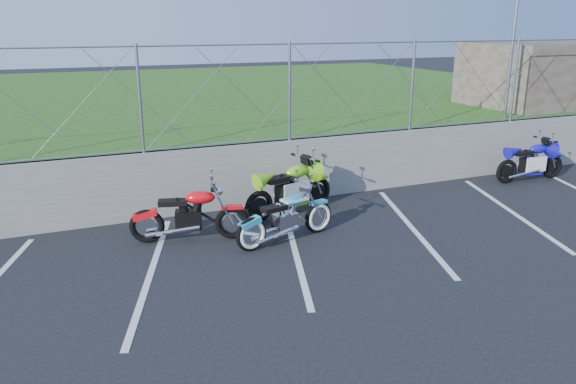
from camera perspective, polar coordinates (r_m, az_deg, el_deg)
name	(u,v)px	position (r m, az deg, el deg)	size (l,w,h in m)	color
ground	(320,270)	(8.74, 3.30, -7.91)	(90.00, 90.00, 0.00)	black
retaining_wall	(245,175)	(11.57, -4.39, 1.72)	(30.00, 0.22, 1.30)	slate
grass_field	(155,109)	(21.11, -13.40, 8.18)	(30.00, 20.00, 1.30)	#254F15
stone_building	(553,73)	(18.95, 25.35, 10.84)	(5.00, 3.00, 1.80)	brown
chain_link_fence	(243,94)	(11.26, -4.58, 9.86)	(28.00, 0.03, 2.00)	gray
sign_pole	(511,58)	(15.42, 21.71, 12.49)	(0.08, 0.08, 3.00)	gray
parking_lines	(356,237)	(10.08, 6.89, -4.54)	(18.29, 4.31, 0.01)	silver
cruiser_turquoise	(287,219)	(9.70, -0.09, -2.74)	(2.00, 0.69, 1.01)	black
naked_orange	(191,217)	(9.85, -9.80, -2.49)	(2.02, 0.78, 1.03)	black
sportbike_green	(291,191)	(11.04, 0.29, 0.11)	(2.09, 0.84, 1.11)	black
sportbike_blue	(531,163)	(14.66, 23.49, 2.71)	(1.94, 0.69, 1.01)	black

